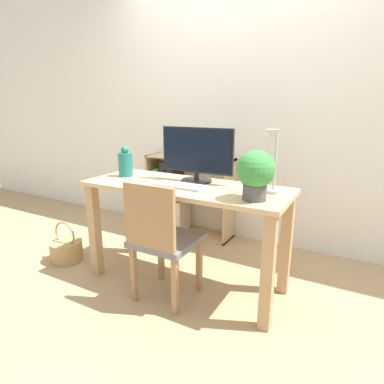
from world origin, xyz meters
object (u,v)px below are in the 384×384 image
at_px(keyboard, 181,186).
at_px(potted_plant, 256,173).
at_px(chair, 161,238).
at_px(bookshelf, 176,198).
at_px(basket, 67,250).
at_px(desk_lamp, 273,155).
at_px(monitor, 197,153).
at_px(vase, 125,163).

xyz_separation_m(keyboard, potted_plant, (0.53, -0.06, 0.15)).
relative_size(chair, bookshelf, 0.94).
distance_m(chair, basket, 1.10).
bearing_deg(desk_lamp, keyboard, -170.70).
bearing_deg(chair, basket, 173.27).
distance_m(keyboard, chair, 0.37).
relative_size(keyboard, potted_plant, 1.21).
relative_size(keyboard, bookshelf, 0.40).
xyz_separation_m(desk_lamp, basket, (-1.66, -0.22, -0.90)).
relative_size(chair, basket, 2.37).
xyz_separation_m(monitor, chair, (-0.05, -0.40, -0.51)).
bearing_deg(bookshelf, desk_lamp, -34.83).
height_order(bookshelf, basket, bookshelf).
height_order(keyboard, desk_lamp, desk_lamp).
height_order(keyboard, basket, keyboard).
xyz_separation_m(keyboard, vase, (-0.55, 0.09, 0.09)).
bearing_deg(desk_lamp, bookshelf, 145.17).
relative_size(keyboard, vase, 1.50).
distance_m(potted_plant, bookshelf, 1.61).
distance_m(monitor, keyboard, 0.28).
bearing_deg(potted_plant, vase, 172.37).
relative_size(bookshelf, basket, 2.53).
distance_m(monitor, chair, 0.64).
relative_size(potted_plant, basket, 0.83).
bearing_deg(keyboard, chair, -97.83).
height_order(desk_lamp, chair, desk_lamp).
relative_size(potted_plant, chair, 0.35).
bearing_deg(chair, keyboard, 80.02).
bearing_deg(desk_lamp, basket, -172.45).
height_order(chair, basket, chair).
bearing_deg(vase, keyboard, -9.02).
xyz_separation_m(keyboard, basket, (-1.07, -0.12, -0.67)).
relative_size(keyboard, chair, 0.42).
relative_size(potted_plant, bookshelf, 0.33).
xyz_separation_m(vase, bookshelf, (-0.06, 0.84, -0.50)).
height_order(vase, bookshelf, vase).
xyz_separation_m(desk_lamp, chair, (-0.61, -0.30, -0.54)).
height_order(keyboard, vase, vase).
height_order(monitor, keyboard, monitor).
height_order(desk_lamp, bookshelf, desk_lamp).
bearing_deg(chair, desk_lamp, 24.06).
height_order(vase, desk_lamp, desk_lamp).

